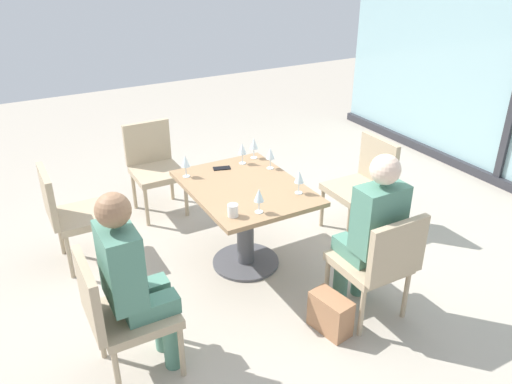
% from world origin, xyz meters
% --- Properties ---
extents(ground_plane, '(12.00, 12.00, 0.00)m').
position_xyz_m(ground_plane, '(0.00, 0.00, 0.00)').
color(ground_plane, '#A89E8E').
extents(dining_table_main, '(1.11, 0.84, 0.73)m').
position_xyz_m(dining_table_main, '(0.00, 0.00, 0.53)').
color(dining_table_main, '#997551').
rests_on(dining_table_main, ground_plane).
extents(chair_far_right, '(0.50, 0.46, 0.87)m').
position_xyz_m(chair_far_right, '(1.06, 0.48, 0.50)').
color(chair_far_right, tan).
rests_on(chair_far_right, ground_plane).
extents(chair_front_right, '(0.46, 0.50, 0.87)m').
position_xyz_m(chair_front_right, '(0.70, -1.22, 0.50)').
color(chair_front_right, tan).
rests_on(chair_front_right, ground_plane).
extents(chair_front_left, '(0.46, 0.50, 0.87)m').
position_xyz_m(chair_front_left, '(-0.70, -1.22, 0.50)').
color(chair_front_left, tan).
rests_on(chair_front_left, ground_plane).
extents(chair_side_end, '(0.50, 0.46, 0.87)m').
position_xyz_m(chair_side_end, '(-1.31, -0.32, 0.50)').
color(chair_side_end, tan).
rests_on(chair_side_end, ground_plane).
extents(chair_near_window, '(0.46, 0.51, 0.87)m').
position_xyz_m(chair_near_window, '(0.00, 1.22, 0.50)').
color(chair_near_window, tan).
rests_on(chair_near_window, ground_plane).
extents(person_far_right, '(0.39, 0.34, 1.26)m').
position_xyz_m(person_far_right, '(0.95, 0.48, 0.70)').
color(person_far_right, '#4C7F6B').
rests_on(person_far_right, ground_plane).
extents(person_front_right, '(0.34, 0.39, 1.26)m').
position_xyz_m(person_front_right, '(0.70, -1.11, 0.70)').
color(person_front_right, '#4C7F6B').
rests_on(person_front_right, ground_plane).
extents(wine_glass_0, '(0.07, 0.07, 0.18)m').
position_xyz_m(wine_glass_0, '(0.43, -0.11, 0.86)').
color(wine_glass_0, silver).
rests_on(wine_glass_0, dining_table_main).
extents(wine_glass_1, '(0.07, 0.07, 0.18)m').
position_xyz_m(wine_glass_1, '(-0.38, -0.34, 0.86)').
color(wine_glass_1, silver).
rests_on(wine_glass_1, dining_table_main).
extents(wine_glass_2, '(0.07, 0.07, 0.18)m').
position_xyz_m(wine_glass_2, '(-0.40, 0.19, 0.86)').
color(wine_glass_2, silver).
rests_on(wine_glass_2, dining_table_main).
extents(wine_glass_3, '(0.07, 0.07, 0.18)m').
position_xyz_m(wine_glass_3, '(-0.19, 0.34, 0.86)').
color(wine_glass_3, silver).
rests_on(wine_glass_3, dining_table_main).
extents(wine_glass_4, '(0.07, 0.07, 0.18)m').
position_xyz_m(wine_glass_4, '(0.31, 0.30, 0.86)').
color(wine_glass_4, silver).
rests_on(wine_glass_4, dining_table_main).
extents(wine_glass_5, '(0.07, 0.07, 0.18)m').
position_xyz_m(wine_glass_5, '(-0.46, 0.33, 0.86)').
color(wine_glass_5, silver).
rests_on(wine_glass_5, dining_table_main).
extents(coffee_cup, '(0.08, 0.08, 0.09)m').
position_xyz_m(coffee_cup, '(0.39, -0.30, 0.78)').
color(coffee_cup, white).
rests_on(coffee_cup, dining_table_main).
extents(cell_phone_on_table, '(0.11, 0.16, 0.01)m').
position_xyz_m(cell_phone_on_table, '(-0.39, -0.02, 0.73)').
color(cell_phone_on_table, black).
rests_on(cell_phone_on_table, dining_table_main).
extents(handbag_0, '(0.32, 0.21, 0.28)m').
position_xyz_m(handbag_0, '(1.01, 0.13, 0.14)').
color(handbag_0, '#A3704C').
rests_on(handbag_0, ground_plane).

